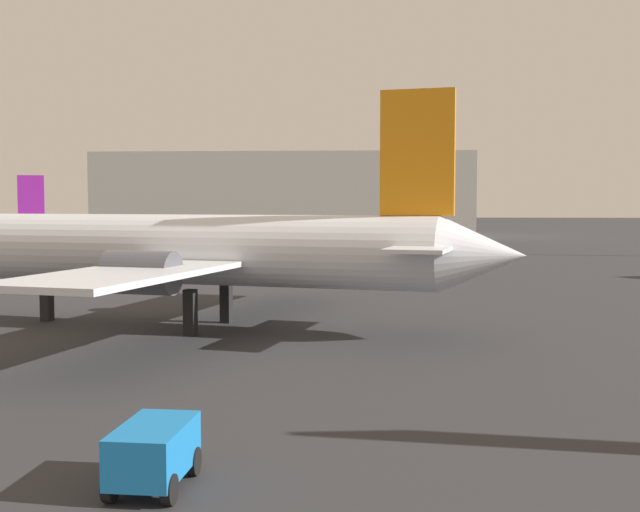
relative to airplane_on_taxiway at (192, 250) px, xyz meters
The scene contains 4 objects.
airplane_on_taxiway is the anchor object (origin of this frame).
airplane_far_right 41.69m from the airplane_on_taxiway, 111.76° to the left, with size 22.96×21.35×8.30m.
baggage_cart 20.90m from the airplane_on_taxiway, 79.50° to the right, with size 1.50×2.47×1.30m.
terminal_building 105.51m from the airplane_on_taxiway, 93.45° to the left, with size 62.79×27.87×14.03m, color #B7B7B2.
Camera 1 is at (4.09, -6.03, 5.78)m, focal length 44.63 mm.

